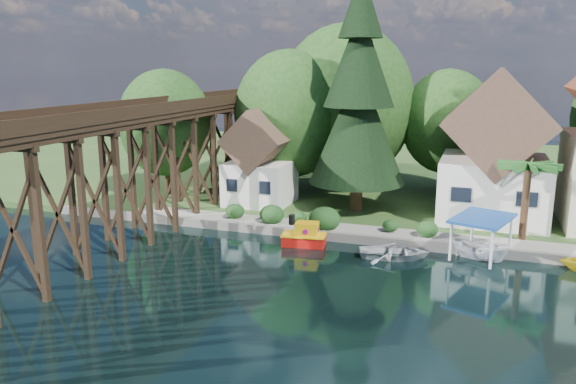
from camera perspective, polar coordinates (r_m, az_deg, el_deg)
name	(u,v)px	position (r m, az deg, el deg)	size (l,w,h in m)	color
ground	(352,290)	(30.42, 6.50, -9.90)	(140.00, 140.00, 0.00)	black
bank	(421,172)	(62.80, 13.33, 1.94)	(140.00, 52.00, 0.50)	#2A4C1E
seawall	(441,247)	(37.30, 15.28, -5.45)	(60.00, 0.40, 0.62)	slate
promenade	(474,241)	(38.42, 18.42, -4.78)	(50.00, 2.60, 0.06)	gray
trestle_bridge	(142,160)	(39.80, -14.65, 3.20)	(4.12, 44.18, 9.30)	black
house_left	(495,156)	(43.97, 20.29, 3.42)	(7.64, 8.64, 11.02)	white
shed	(260,164)	(45.91, -2.85, 2.91)	(5.09, 5.40, 7.85)	white
bg_trees	(421,118)	(49.16, 13.35, 7.31)	(49.90, 13.30, 10.57)	#382314
shrubs	(317,217)	(39.59, 2.99, -2.55)	(15.76, 2.47, 1.70)	#1A3A15
conifer	(359,98)	(43.31, 7.20, 9.44)	(7.37, 7.37, 18.15)	#382314
palm_tree	(528,168)	(38.86, 23.24, 2.22)	(3.89, 3.89, 5.45)	#382314
tugboat	(305,236)	(37.22, 1.71, -4.52)	(3.06, 1.95, 2.09)	#BA110C
boat_white_a	(394,251)	(35.51, 10.76, -5.90)	(3.09, 4.32, 0.90)	silver
boat_canopy	(481,242)	(36.21, 19.01, -4.81)	(4.10, 4.97, 2.75)	silver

